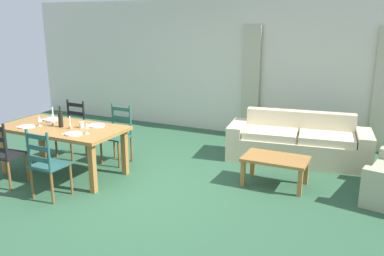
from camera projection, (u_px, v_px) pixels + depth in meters
ground_plane at (139, 186)px, 5.78m from camera, size 9.60×9.60×0.02m
wall_far at (224, 67)px, 8.29m from camera, size 9.60×0.16×2.70m
curtain_panel_left at (251, 82)px, 7.98m from camera, size 0.35×0.08×2.20m
curtain_panel_right at (384, 91)px, 6.98m from camera, size 0.35×0.08×2.20m
dining_table at (62, 132)px, 6.06m from camera, size 1.90×0.96×0.75m
dining_chair_near_left at (4, 154)px, 5.65m from camera, size 0.45×0.43×0.96m
dining_chair_near_right at (47, 164)px, 5.26m from camera, size 0.43×0.41×0.96m
dining_chair_far_left at (72, 129)px, 6.93m from camera, size 0.44×0.42×0.96m
dining_chair_far_right at (118, 134)px, 6.62m from camera, size 0.44×0.42×0.96m
dinner_plate_near_left at (27, 127)px, 6.00m from camera, size 0.24×0.24×0.02m
fork_near_left at (20, 126)px, 6.06m from camera, size 0.03×0.17×0.01m
dinner_plate_near_right at (74, 134)px, 5.63m from camera, size 0.24×0.24×0.02m
fork_near_right at (66, 133)px, 5.69m from camera, size 0.03×0.17×0.01m
dinner_plate_far_left at (51, 119)px, 6.44m from camera, size 0.24×0.24×0.02m
fork_far_left at (44, 119)px, 6.50m from camera, size 0.03×0.17×0.01m
dinner_plate_far_right at (97, 125)px, 6.06m from camera, size 0.24×0.24×0.02m
fork_far_right at (89, 125)px, 6.13m from camera, size 0.03×0.17×0.01m
wine_bottle at (61, 119)px, 5.99m from camera, size 0.07×0.07×0.32m
wine_glass_near_left at (39, 119)px, 6.03m from camera, size 0.06×0.06×0.16m
wine_glass_near_right at (87, 126)px, 5.63m from camera, size 0.06×0.06×0.16m
wine_glass_far_left at (52, 116)px, 6.24m from camera, size 0.06×0.06×0.16m
coffee_cup_primary at (81, 125)px, 5.97m from camera, size 0.07×0.07×0.09m
candle_tall at (53, 120)px, 6.10m from camera, size 0.05×0.05×0.28m
candle_short at (70, 125)px, 5.90m from camera, size 0.05×0.05×0.19m
couch at (298, 143)px, 6.75m from camera, size 2.37×1.10×0.80m
coffee_table at (275, 162)px, 5.70m from camera, size 0.90×0.56×0.42m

